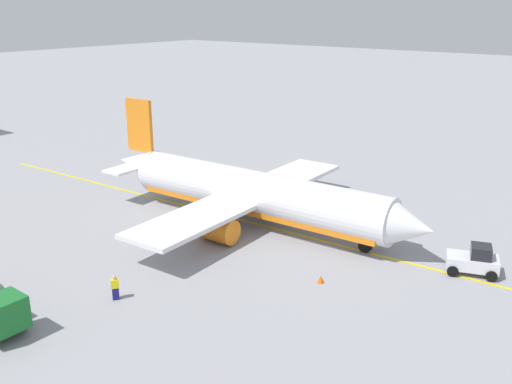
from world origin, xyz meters
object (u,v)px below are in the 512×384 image
(safety_cone_wingtip, at_px, (321,279))
(pushback_tug, at_px, (474,260))
(airplane, at_px, (252,194))
(refueling_worker, at_px, (115,288))
(safety_cone_nose, at_px, (387,227))

(safety_cone_wingtip, bearing_deg, pushback_tug, 45.43)
(airplane, height_order, safety_cone_wingtip, airplane)
(pushback_tug, xyz_separation_m, refueling_worker, (-17.45, -18.42, -0.19))
(pushback_tug, bearing_deg, refueling_worker, -133.45)
(airplane, relative_size, pushback_tug, 8.16)
(airplane, height_order, pushback_tug, airplane)
(safety_cone_nose, height_order, safety_cone_wingtip, safety_cone_nose)
(pushback_tug, height_order, safety_cone_nose, pushback_tug)
(pushback_tug, relative_size, safety_cone_wingtip, 7.37)
(pushback_tug, height_order, safety_cone_wingtip, pushback_tug)
(pushback_tug, xyz_separation_m, safety_cone_wingtip, (-7.95, -8.07, -0.73))
(airplane, height_order, safety_cone_nose, airplane)
(safety_cone_nose, bearing_deg, refueling_worker, -111.84)
(airplane, distance_m, refueling_worker, 16.66)
(refueling_worker, distance_m, safety_cone_nose, 23.89)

